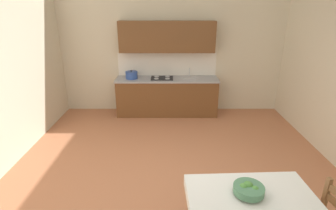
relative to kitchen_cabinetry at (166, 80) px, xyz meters
name	(u,v)px	position (x,y,z in m)	size (l,w,h in m)	color
ground_plane	(174,194)	(0.12, -2.99, -0.91)	(5.95, 7.13, 0.10)	#B7704C
wall_back	(171,29)	(0.12, 0.33, 1.16)	(5.95, 0.12, 4.02)	beige
kitchen_cabinetry	(166,80)	(0.00, 0.00, 0.00)	(2.42, 0.63, 2.20)	brown
fruit_bowl	(248,189)	(0.81, -3.98, -0.04)	(0.30, 0.30, 0.12)	#4C7F5B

